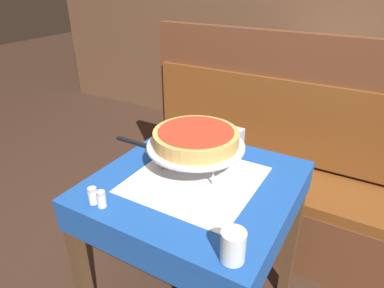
{
  "coord_description": "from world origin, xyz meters",
  "views": [
    {
      "loc": [
        0.55,
        -0.97,
        1.49
      ],
      "look_at": [
        -0.04,
        0.04,
        0.89
      ],
      "focal_mm": 32.0,
      "sensor_mm": 36.0,
      "label": 1
    }
  ],
  "objects_px": {
    "pepper_shaker": "(101,199)",
    "napkin_holder": "(232,137)",
    "dining_table_rear": "(321,92)",
    "water_glass_near": "(233,246)",
    "condiment_caddy": "(320,73)",
    "pizza_pan_stand": "(196,147)",
    "booth_bench": "(270,183)",
    "dining_table_front": "(195,200)",
    "salt_shaker": "(93,196)",
    "deep_dish_pizza": "(196,138)",
    "pizza_server": "(146,146)"
  },
  "relations": [
    {
      "from": "dining_table_rear",
      "to": "pepper_shaker",
      "type": "distance_m",
      "value": 1.98
    },
    {
      "from": "booth_bench",
      "to": "napkin_holder",
      "type": "relative_size",
      "value": 17.01
    },
    {
      "from": "dining_table_front",
      "to": "deep_dish_pizza",
      "type": "height_order",
      "value": "deep_dish_pizza"
    },
    {
      "from": "booth_bench",
      "to": "napkin_holder",
      "type": "height_order",
      "value": "booth_bench"
    },
    {
      "from": "water_glass_near",
      "to": "salt_shaker",
      "type": "height_order",
      "value": "water_glass_near"
    },
    {
      "from": "dining_table_front",
      "to": "pizza_server",
      "type": "xyz_separation_m",
      "value": [
        -0.33,
        0.12,
        0.1
      ]
    },
    {
      "from": "dining_table_rear",
      "to": "napkin_holder",
      "type": "xyz_separation_m",
      "value": [
        -0.14,
        -1.31,
        0.14
      ]
    },
    {
      "from": "water_glass_near",
      "to": "pizza_pan_stand",
      "type": "bearing_deg",
      "value": 131.39
    },
    {
      "from": "pepper_shaker",
      "to": "condiment_caddy",
      "type": "bearing_deg",
      "value": 81.07
    },
    {
      "from": "booth_bench",
      "to": "pizza_pan_stand",
      "type": "xyz_separation_m",
      "value": [
        -0.13,
        -0.67,
        0.52
      ]
    },
    {
      "from": "dining_table_rear",
      "to": "napkin_holder",
      "type": "relative_size",
      "value": 7.73
    },
    {
      "from": "salt_shaker",
      "to": "condiment_caddy",
      "type": "height_order",
      "value": "condiment_caddy"
    },
    {
      "from": "pepper_shaker",
      "to": "condiment_caddy",
      "type": "relative_size",
      "value": 0.42
    },
    {
      "from": "dining_table_rear",
      "to": "pepper_shaker",
      "type": "height_order",
      "value": "pepper_shaker"
    },
    {
      "from": "napkin_holder",
      "to": "condiment_caddy",
      "type": "height_order",
      "value": "condiment_caddy"
    },
    {
      "from": "booth_bench",
      "to": "salt_shaker",
      "type": "bearing_deg",
      "value": -107.06
    },
    {
      "from": "water_glass_near",
      "to": "dining_table_front",
      "type": "bearing_deg",
      "value": 133.82
    },
    {
      "from": "dining_table_front",
      "to": "napkin_holder",
      "type": "relative_size",
      "value": 7.68
    },
    {
      "from": "pizza_pan_stand",
      "to": "napkin_holder",
      "type": "relative_size",
      "value": 3.86
    },
    {
      "from": "water_glass_near",
      "to": "booth_bench",
      "type": "bearing_deg",
      "value": 100.74
    },
    {
      "from": "pizza_pan_stand",
      "to": "deep_dish_pizza",
      "type": "xyz_separation_m",
      "value": [
        0.0,
        -0.0,
        0.04
      ]
    },
    {
      "from": "booth_bench",
      "to": "water_glass_near",
      "type": "relative_size",
      "value": 17.7
    },
    {
      "from": "pepper_shaker",
      "to": "napkin_holder",
      "type": "distance_m",
      "value": 0.66
    },
    {
      "from": "booth_bench",
      "to": "pepper_shaker",
      "type": "relative_size",
      "value": 27.54
    },
    {
      "from": "pizza_server",
      "to": "water_glass_near",
      "type": "xyz_separation_m",
      "value": [
        0.62,
        -0.42,
        0.04
      ]
    },
    {
      "from": "dining_table_front",
      "to": "booth_bench",
      "type": "bearing_deg",
      "value": 82.88
    },
    {
      "from": "water_glass_near",
      "to": "napkin_holder",
      "type": "height_order",
      "value": "water_glass_near"
    },
    {
      "from": "dining_table_rear",
      "to": "condiment_caddy",
      "type": "xyz_separation_m",
      "value": [
        -0.03,
        0.03,
        0.14
      ]
    },
    {
      "from": "deep_dish_pizza",
      "to": "water_glass_near",
      "type": "relative_size",
      "value": 3.48
    },
    {
      "from": "dining_table_rear",
      "to": "salt_shaker",
      "type": "height_order",
      "value": "salt_shaker"
    },
    {
      "from": "dining_table_rear",
      "to": "salt_shaker",
      "type": "relative_size",
      "value": 12.43
    },
    {
      "from": "deep_dish_pizza",
      "to": "salt_shaker",
      "type": "xyz_separation_m",
      "value": [
        -0.19,
        -0.38,
        -0.11
      ]
    },
    {
      "from": "dining_table_rear",
      "to": "deep_dish_pizza",
      "type": "relative_size",
      "value": 2.31
    },
    {
      "from": "booth_bench",
      "to": "pepper_shaker",
      "type": "height_order",
      "value": "booth_bench"
    },
    {
      "from": "pepper_shaker",
      "to": "napkin_holder",
      "type": "relative_size",
      "value": 0.62
    },
    {
      "from": "pizza_server",
      "to": "napkin_holder",
      "type": "relative_size",
      "value": 3.04
    },
    {
      "from": "pizza_server",
      "to": "napkin_holder",
      "type": "distance_m",
      "value": 0.39
    },
    {
      "from": "pizza_server",
      "to": "condiment_caddy",
      "type": "height_order",
      "value": "condiment_caddy"
    },
    {
      "from": "pizza_server",
      "to": "booth_bench",
      "type": "bearing_deg",
      "value": 56.08
    },
    {
      "from": "dining_table_rear",
      "to": "water_glass_near",
      "type": "relative_size",
      "value": 8.05
    },
    {
      "from": "booth_bench",
      "to": "salt_shaker",
      "type": "relative_size",
      "value": 27.34
    },
    {
      "from": "pizza_pan_stand",
      "to": "pizza_server",
      "type": "bearing_deg",
      "value": 170.3
    },
    {
      "from": "dining_table_front",
      "to": "condiment_caddy",
      "type": "height_order",
      "value": "condiment_caddy"
    },
    {
      "from": "dining_table_front",
      "to": "pizza_server",
      "type": "relative_size",
      "value": 2.53
    },
    {
      "from": "pepper_shaker",
      "to": "water_glass_near",
      "type": "bearing_deg",
      "value": 0.55
    },
    {
      "from": "booth_bench",
      "to": "deep_dish_pizza",
      "type": "distance_m",
      "value": 0.88
    },
    {
      "from": "pizza_pan_stand",
      "to": "pizza_server",
      "type": "distance_m",
      "value": 0.31
    },
    {
      "from": "salt_shaker",
      "to": "deep_dish_pizza",
      "type": "bearing_deg",
      "value": 63.16
    },
    {
      "from": "deep_dish_pizza",
      "to": "pepper_shaker",
      "type": "bearing_deg",
      "value": -111.93
    },
    {
      "from": "pepper_shaker",
      "to": "dining_table_front",
      "type": "bearing_deg",
      "value": 58.24
    }
  ]
}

